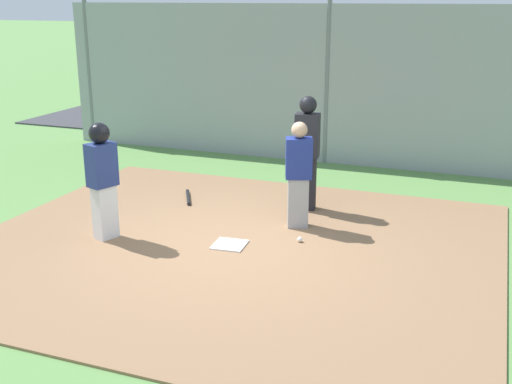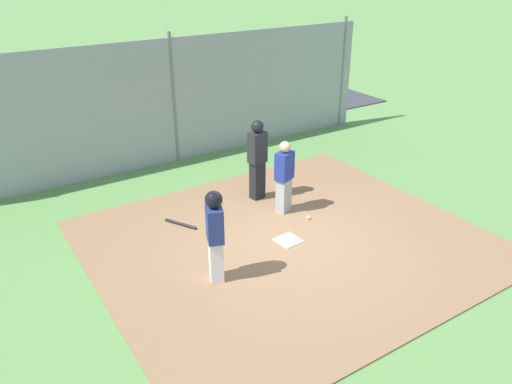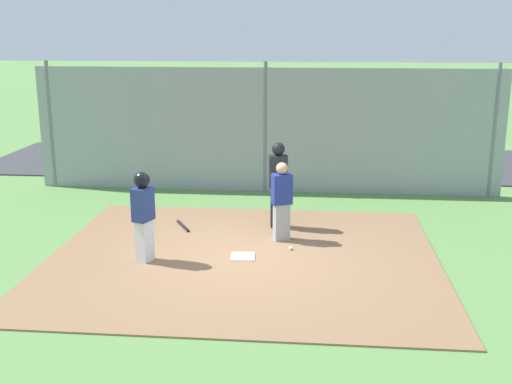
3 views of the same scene
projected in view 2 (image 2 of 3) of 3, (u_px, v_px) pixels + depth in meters
ground_plane at (288, 242)px, 9.77m from camera, size 140.00×140.00×0.00m
dirt_infield at (288, 241)px, 9.77m from camera, size 7.20×6.40×0.03m
home_plate at (288, 240)px, 9.75m from camera, size 0.47×0.47×0.02m
catcher at (284, 176)px, 10.53m from camera, size 0.45×0.38×1.59m
umpire at (257, 158)px, 11.04m from camera, size 0.42×0.32×1.83m
runner at (215, 231)px, 8.22m from camera, size 0.38×0.45×1.66m
baseball_bat at (181, 224)px, 10.29m from camera, size 0.42×0.69×0.06m
baseball at (308, 218)px, 10.52m from camera, size 0.07×0.07×0.07m
backstop_fence at (174, 102)px, 12.90m from camera, size 12.00×0.10×3.35m
parking_lot at (130, 124)px, 16.36m from camera, size 18.00×5.20×0.04m
parked_car_red at (220, 97)px, 17.12m from camera, size 4.31×2.12×1.28m
parked_car_blue at (141, 109)px, 15.76m from camera, size 4.22×1.91×1.28m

